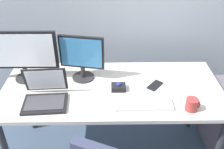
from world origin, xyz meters
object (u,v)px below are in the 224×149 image
at_px(trackball_mouse, 118,87).
at_px(paper_notepad, 168,72).
at_px(laptop, 45,95).
at_px(cell_phone, 155,85).
at_px(monitor_side, 82,56).
at_px(keyboard, 144,104).
at_px(monitor_main, 21,53).
at_px(coffee_mug, 192,104).

relative_size(trackball_mouse, paper_notepad, 0.53).
xyz_separation_m(laptop, cell_phone, (0.82, 0.17, -0.05)).
height_order(laptop, cell_phone, laptop).
xyz_separation_m(monitor_side, keyboard, (0.46, -0.36, -0.19)).
height_order(monitor_main, keyboard, monitor_main).
height_order(monitor_main, paper_notepad, monitor_main).
bearing_deg(trackball_mouse, laptop, -166.40).
bearing_deg(monitor_main, cell_phone, -6.71).
bearing_deg(coffee_mug, paper_notepad, 97.09).
bearing_deg(laptop, cell_phone, 11.73).
xyz_separation_m(laptop, paper_notepad, (0.97, 0.37, -0.05)).
relative_size(paper_notepad, cell_phone, 1.46).
bearing_deg(paper_notepad, keyboard, -121.47).
bearing_deg(paper_notepad, laptop, -159.18).
xyz_separation_m(keyboard, trackball_mouse, (-0.17, 0.20, 0.01)).
bearing_deg(monitor_main, monitor_side, 0.26).
bearing_deg(cell_phone, trackball_mouse, -131.92).
distance_m(trackball_mouse, coffee_mug, 0.56).
relative_size(monitor_main, cell_phone, 3.95).
distance_m(keyboard, trackball_mouse, 0.26).
bearing_deg(keyboard, monitor_main, 158.70).
bearing_deg(cell_phone, paper_notepad, 93.29).
bearing_deg(keyboard, trackball_mouse, 131.28).
xyz_separation_m(monitor_side, laptop, (-0.25, -0.30, -0.15)).
height_order(monitor_side, cell_phone, monitor_side).
distance_m(keyboard, laptop, 0.71).
xyz_separation_m(paper_notepad, cell_phone, (-0.15, -0.20, -0.00)).
bearing_deg(monitor_main, paper_notepad, 3.64).
xyz_separation_m(monitor_main, coffee_mug, (1.25, -0.41, -0.19)).
bearing_deg(trackball_mouse, monitor_side, 149.73).
bearing_deg(paper_notepad, coffee_mug, -82.91).
bearing_deg(monitor_main, laptop, -53.44).
xyz_separation_m(laptop, trackball_mouse, (0.53, 0.13, -0.03)).
xyz_separation_m(monitor_main, laptop, (0.22, -0.29, -0.18)).
bearing_deg(paper_notepad, trackball_mouse, -151.23).
distance_m(monitor_side, cell_phone, 0.62).
relative_size(monitor_side, paper_notepad, 1.80).
bearing_deg(trackball_mouse, coffee_mug, -26.21).
distance_m(monitor_main, laptop, 0.41).
bearing_deg(laptop, coffee_mug, -6.42).
distance_m(paper_notepad, cell_phone, 0.25).
distance_m(monitor_side, keyboard, 0.61).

